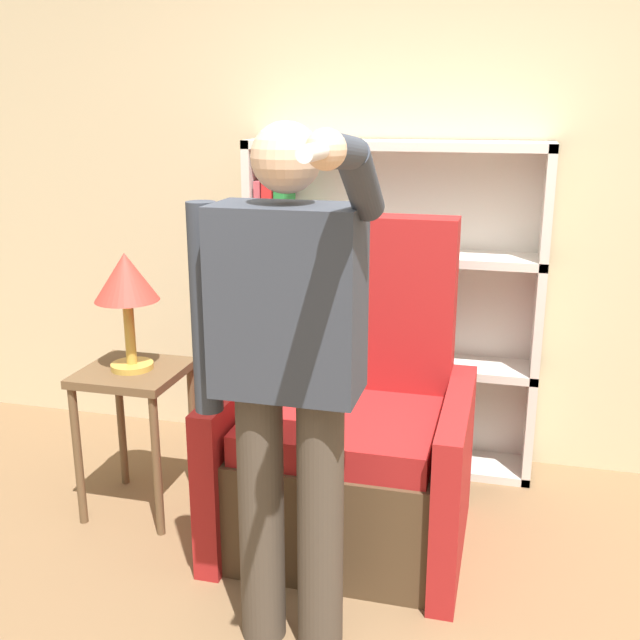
# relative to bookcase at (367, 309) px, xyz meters

# --- Properties ---
(wall_back) EXTENTS (8.00, 0.06, 2.80)m
(wall_back) POSITION_rel_bookcase_xyz_m (0.27, 0.16, 0.62)
(wall_back) COLOR beige
(wall_back) RESTS_ON ground_plane
(bookcase) EXTENTS (1.41, 0.28, 1.59)m
(bookcase) POSITION_rel_bookcase_xyz_m (0.00, 0.00, 0.00)
(bookcase) COLOR silver
(bookcase) RESTS_ON ground_plane
(armchair) EXTENTS (0.98, 0.82, 1.31)m
(armchair) POSITION_rel_bookcase_xyz_m (0.07, -0.74, -0.37)
(armchair) COLOR #4C3823
(armchair) RESTS_ON ground_plane
(person_standing) EXTENTS (0.59, 0.78, 1.70)m
(person_standing) POSITION_rel_bookcase_xyz_m (0.03, -1.44, 0.20)
(person_standing) COLOR #473D33
(person_standing) RESTS_ON ground_plane
(side_table) EXTENTS (0.42, 0.42, 0.66)m
(side_table) POSITION_rel_bookcase_xyz_m (-0.87, -0.77, -0.25)
(side_table) COLOR brown
(side_table) RESTS_ON ground_plane
(table_lamp) EXTENTS (0.27, 0.27, 0.50)m
(table_lamp) POSITION_rel_bookcase_xyz_m (-0.87, -0.77, 0.25)
(table_lamp) COLOR gold
(table_lamp) RESTS_ON side_table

